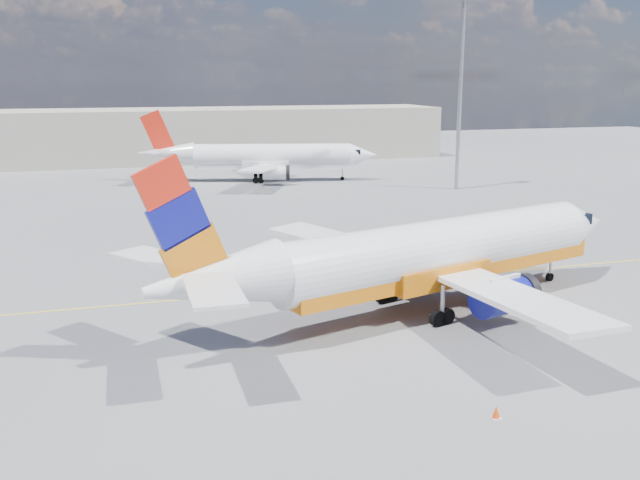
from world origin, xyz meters
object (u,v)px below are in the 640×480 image
object	(u,v)px
second_jet	(265,157)
traffic_cone	(496,412)
main_jet	(427,254)
gse_tug	(495,293)

from	to	relation	value
second_jet	traffic_cone	bearing A→B (deg)	-81.22
second_jet	traffic_cone	xyz separation A→B (m)	(-5.23, -65.30, -2.73)
second_jet	traffic_cone	distance (m)	65.56
traffic_cone	main_jet	bearing A→B (deg)	77.11
main_jet	second_jet	world-z (taller)	main_jet
second_jet	traffic_cone	world-z (taller)	second_jet
main_jet	second_jet	xyz separation A→B (m)	(2.31, 52.56, -0.28)
main_jet	second_jet	size ratio (longest dim) A/B	1.09
gse_tug	traffic_cone	xyz separation A→B (m)	(-7.14, -12.42, -0.52)
main_jet	second_jet	distance (m)	52.61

